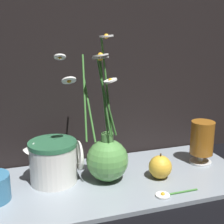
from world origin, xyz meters
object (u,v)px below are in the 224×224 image
at_px(vase_with_flowers, 107,156).
at_px(orange_fruit, 160,167).
at_px(ceramic_pitcher, 54,160).
at_px(tea_glass, 202,139).

relative_size(vase_with_flowers, orange_fruit, 5.41).
xyz_separation_m(ceramic_pitcher, tea_glass, (0.45, -0.02, 0.01)).
bearing_deg(vase_with_flowers, ceramic_pitcher, 165.19).
distance_m(vase_with_flowers, tea_glass, 0.31).
height_order(ceramic_pitcher, orange_fruit, ceramic_pitcher).
height_order(vase_with_flowers, tea_glass, vase_with_flowers).
height_order(ceramic_pitcher, tea_glass, tea_glass).
relative_size(ceramic_pitcher, orange_fruit, 2.11).
distance_m(vase_with_flowers, ceramic_pitcher, 0.15).
height_order(tea_glass, orange_fruit, tea_glass).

